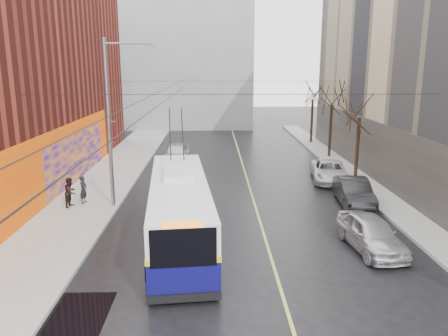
% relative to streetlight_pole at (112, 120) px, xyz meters
% --- Properties ---
extents(ground, '(140.00, 140.00, 0.00)m').
position_rel_streetlight_pole_xyz_m(ground, '(6.14, -10.00, -4.85)').
color(ground, black).
rests_on(ground, ground).
extents(sidewalk_left, '(4.00, 60.00, 0.15)m').
position_rel_streetlight_pole_xyz_m(sidewalk_left, '(-1.86, 2.00, -4.77)').
color(sidewalk_left, gray).
rests_on(sidewalk_left, ground).
extents(sidewalk_right, '(2.00, 60.00, 0.15)m').
position_rel_streetlight_pole_xyz_m(sidewalk_right, '(15.14, 2.00, -4.77)').
color(sidewalk_right, gray).
rests_on(sidewalk_right, ground).
extents(lane_line, '(0.12, 50.00, 0.01)m').
position_rel_streetlight_pole_xyz_m(lane_line, '(7.64, 4.00, -4.84)').
color(lane_line, '#BFB74C').
rests_on(lane_line, ground).
extents(building_far, '(20.50, 12.10, 18.00)m').
position_rel_streetlight_pole_xyz_m(building_far, '(0.14, 34.99, 4.17)').
color(building_far, gray).
rests_on(building_far, ground).
extents(streetlight_pole, '(2.65, 0.60, 9.00)m').
position_rel_streetlight_pole_xyz_m(streetlight_pole, '(0.00, 0.00, 0.00)').
color(streetlight_pole, slate).
rests_on(streetlight_pole, ground).
extents(catenary_wires, '(18.00, 60.00, 0.22)m').
position_rel_streetlight_pole_xyz_m(catenary_wires, '(3.60, 4.77, 1.40)').
color(catenary_wires, black).
extents(tree_near, '(3.20, 3.20, 6.40)m').
position_rel_streetlight_pole_xyz_m(tree_near, '(15.14, 6.00, 0.13)').
color(tree_near, black).
rests_on(tree_near, ground).
extents(tree_mid, '(3.20, 3.20, 6.68)m').
position_rel_streetlight_pole_xyz_m(tree_mid, '(15.14, 13.00, 0.41)').
color(tree_mid, black).
rests_on(tree_mid, ground).
extents(tree_far, '(3.20, 3.20, 6.57)m').
position_rel_streetlight_pole_xyz_m(tree_far, '(15.14, 20.00, 0.30)').
color(tree_far, black).
rests_on(tree_far, ground).
extents(puddle, '(1.98, 3.55, 0.01)m').
position_rel_streetlight_pole_xyz_m(puddle, '(0.99, -11.00, -4.84)').
color(puddle, black).
rests_on(puddle, ground).
extents(pigeons_flying, '(1.77, 2.96, 2.92)m').
position_rel_streetlight_pole_xyz_m(pigeons_flying, '(4.21, -0.75, 2.57)').
color(pigeons_flying, slate).
extents(trolleybus, '(3.50, 11.47, 5.37)m').
position_rel_streetlight_pole_xyz_m(trolleybus, '(3.82, -4.67, -3.35)').
color(trolleybus, '#0B0949').
rests_on(trolleybus, ground).
extents(parked_car_a, '(2.18, 4.46, 1.47)m').
position_rel_streetlight_pole_xyz_m(parked_car_a, '(11.94, -5.89, -4.11)').
color(parked_car_a, silver).
rests_on(parked_car_a, ground).
extents(parked_car_b, '(1.91, 4.61, 1.48)m').
position_rel_streetlight_pole_xyz_m(parked_car_b, '(13.14, 0.18, -4.10)').
color(parked_car_b, black).
rests_on(parked_car_b, ground).
extents(parked_car_c, '(2.91, 5.13, 1.35)m').
position_rel_streetlight_pole_xyz_m(parked_car_c, '(13.14, 5.37, -4.17)').
color(parked_car_c, silver).
rests_on(parked_car_c, ground).
extents(following_car, '(2.22, 4.75, 1.57)m').
position_rel_streetlight_pole_xyz_m(following_car, '(2.38, 11.18, -4.06)').
color(following_car, silver).
rests_on(following_car, ground).
extents(pedestrian_a, '(0.48, 0.62, 1.53)m').
position_rel_streetlight_pole_xyz_m(pedestrian_a, '(-1.88, 0.45, -3.93)').
color(pedestrian_a, black).
rests_on(pedestrian_a, sidewalk_left).
extents(pedestrian_b, '(0.75, 0.89, 1.62)m').
position_rel_streetlight_pole_xyz_m(pedestrian_b, '(-2.40, -0.16, -3.89)').
color(pedestrian_b, black).
rests_on(pedestrian_b, sidewalk_left).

